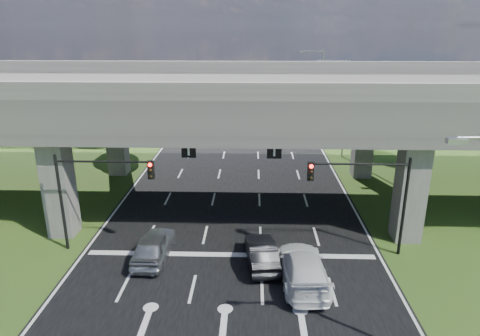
# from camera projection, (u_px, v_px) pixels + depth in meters

# --- Properties ---
(ground) EXTENTS (160.00, 160.00, 0.00)m
(ground) POSITION_uv_depth(u_px,v_px,m) (227.00, 290.00, 22.05)
(ground) COLOR #2E4C18
(ground) RESTS_ON ground
(road) EXTENTS (18.00, 120.00, 0.03)m
(road) POSITION_uv_depth(u_px,v_px,m) (235.00, 210.00, 31.52)
(road) COLOR black
(road) RESTS_ON ground
(overpass) EXTENTS (80.00, 15.00, 10.00)m
(overpass) POSITION_uv_depth(u_px,v_px,m) (236.00, 99.00, 30.91)
(overpass) COLOR #383532
(overpass) RESTS_ON ground
(warehouse) EXTENTS (20.00, 10.00, 4.00)m
(warehouse) POSITION_uv_depth(u_px,v_px,m) (43.00, 114.00, 55.36)
(warehouse) COLOR #9E9E99
(warehouse) RESTS_ON ground
(signal_right) EXTENTS (5.76, 0.54, 6.00)m
(signal_right) POSITION_uv_depth(u_px,v_px,m) (368.00, 188.00, 24.22)
(signal_right) COLOR black
(signal_right) RESTS_ON ground
(signal_left) EXTENTS (5.76, 0.54, 6.00)m
(signal_left) POSITION_uv_depth(u_px,v_px,m) (96.00, 185.00, 24.69)
(signal_left) COLOR black
(signal_left) RESTS_ON ground
(streetlight_far) EXTENTS (3.38, 0.25, 10.00)m
(streetlight_far) POSITION_uv_depth(u_px,v_px,m) (342.00, 100.00, 42.64)
(streetlight_far) COLOR gray
(streetlight_far) RESTS_ON ground
(streetlight_beyond) EXTENTS (3.38, 0.25, 10.00)m
(streetlight_beyond) POSITION_uv_depth(u_px,v_px,m) (319.00, 81.00, 57.80)
(streetlight_beyond) COLOR gray
(streetlight_beyond) RESTS_ON ground
(tree_left_near) EXTENTS (4.50, 4.50, 7.80)m
(tree_left_near) POSITION_uv_depth(u_px,v_px,m) (111.00, 106.00, 45.58)
(tree_left_near) COLOR black
(tree_left_near) RESTS_ON ground
(tree_left_mid) EXTENTS (3.91, 3.90, 6.76)m
(tree_left_mid) POSITION_uv_depth(u_px,v_px,m) (108.00, 99.00, 53.46)
(tree_left_mid) COLOR black
(tree_left_mid) RESTS_ON ground
(tree_left_far) EXTENTS (4.80, 4.80, 8.32)m
(tree_left_far) POSITION_uv_depth(u_px,v_px,m) (154.00, 83.00, 60.61)
(tree_left_far) COLOR black
(tree_left_far) RESTS_ON ground
(tree_right_near) EXTENTS (4.20, 4.20, 7.28)m
(tree_right_near) POSITION_uv_depth(u_px,v_px,m) (361.00, 107.00, 46.77)
(tree_right_near) COLOR black
(tree_right_near) RESTS_ON ground
(tree_right_mid) EXTENTS (3.91, 3.90, 6.76)m
(tree_right_mid) POSITION_uv_depth(u_px,v_px,m) (370.00, 98.00, 54.36)
(tree_right_mid) COLOR black
(tree_right_mid) RESTS_ON ground
(tree_right_far) EXTENTS (4.50, 4.50, 7.80)m
(tree_right_far) POSITION_uv_depth(u_px,v_px,m) (328.00, 84.00, 61.86)
(tree_right_far) COLOR black
(tree_right_far) RESTS_ON ground
(car_silver) EXTENTS (1.98, 4.75, 1.61)m
(car_silver) POSITION_uv_depth(u_px,v_px,m) (154.00, 246.00, 24.76)
(car_silver) COLOR #A7AAAF
(car_silver) RESTS_ON road
(car_dark) EXTENTS (2.04, 4.58, 1.46)m
(car_dark) POSITION_uv_depth(u_px,v_px,m) (261.00, 253.00, 24.14)
(car_dark) COLOR black
(car_dark) RESTS_ON road
(car_white) EXTENTS (2.62, 5.86, 1.67)m
(car_white) POSITION_uv_depth(u_px,v_px,m) (303.00, 268.00, 22.45)
(car_white) COLOR white
(car_white) RESTS_ON road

